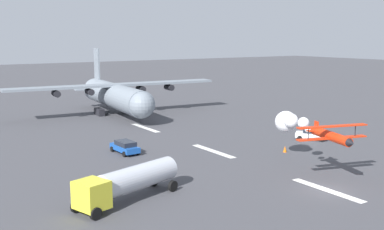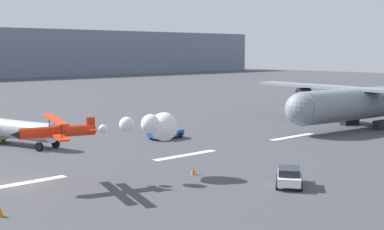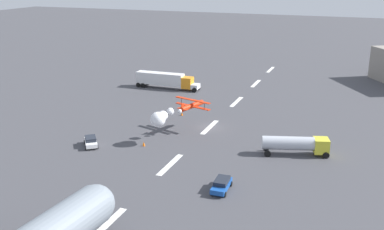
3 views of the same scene
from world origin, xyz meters
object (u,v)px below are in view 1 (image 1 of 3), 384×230
(cargo_transport_plane, at_px, (118,96))
(stunt_biplane_red, at_px, (298,125))
(traffic_cone_far, at_px, (285,149))
(followme_car_yellow, at_px, (312,134))
(airport_staff_sedan, at_px, (125,147))
(fuel_tanker_truck, at_px, (127,181))

(cargo_transport_plane, xyz_separation_m, stunt_biplane_red, (-39.76, -3.25, 0.76))
(traffic_cone_far, bearing_deg, cargo_transport_plane, 9.24)
(stunt_biplane_red, bearing_deg, followme_car_yellow, -54.60)
(cargo_transport_plane, height_order, followme_car_yellow, cargo_transport_plane)
(followme_car_yellow, relative_size, airport_staff_sedan, 0.93)
(stunt_biplane_red, xyz_separation_m, fuel_tanker_truck, (-0.95, 20.94, -2.58))
(fuel_tanker_truck, bearing_deg, traffic_cone_far, -77.28)
(fuel_tanker_truck, relative_size, followme_car_yellow, 2.41)
(cargo_transport_plane, bearing_deg, airport_staff_sedan, 157.20)
(fuel_tanker_truck, xyz_separation_m, airport_staff_sedan, (15.41, -7.05, -0.94))
(cargo_transport_plane, distance_m, fuel_tanker_truck, 44.43)
(followme_car_yellow, height_order, traffic_cone_far, followme_car_yellow)
(cargo_transport_plane, height_order, traffic_cone_far, cargo_transport_plane)
(traffic_cone_far, bearing_deg, stunt_biplane_red, 149.96)
(stunt_biplane_red, height_order, traffic_cone_far, stunt_biplane_red)
(fuel_tanker_truck, distance_m, airport_staff_sedan, 16.97)
(cargo_transport_plane, bearing_deg, followme_car_yellow, -157.02)
(fuel_tanker_truck, xyz_separation_m, traffic_cone_far, (5.29, -23.45, -1.38))
(fuel_tanker_truck, bearing_deg, airport_staff_sedan, -24.60)
(airport_staff_sedan, bearing_deg, stunt_biplane_red, -136.15)
(followme_car_yellow, xyz_separation_m, airport_staff_sedan, (7.02, 24.35, 0.00))
(cargo_transport_plane, bearing_deg, stunt_biplane_red, -175.33)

